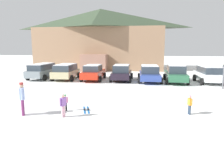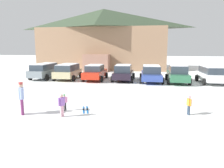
{
  "view_description": "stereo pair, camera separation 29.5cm",
  "coord_description": "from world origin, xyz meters",
  "px_view_note": "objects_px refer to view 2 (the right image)",
  "views": [
    {
      "loc": [
        1.91,
        -6.73,
        3.4
      ],
      "look_at": [
        -0.02,
        7.09,
        1.04
      ],
      "focal_mm": 35.0,
      "sensor_mm": 36.0,
      "label": 1
    },
    {
      "loc": [
        2.2,
        -6.68,
        3.4
      ],
      "look_at": [
        -0.02,
        7.09,
        1.04
      ],
      "focal_mm": 35.0,
      "sensor_mm": 36.0,
      "label": 2
    }
  ],
  "objects_px": {
    "parked_grey_wagon": "(45,70)",
    "parked_red_sedan": "(95,72)",
    "skier_child_in_pink_snowsuit": "(65,101)",
    "parked_green_coupe": "(178,74)",
    "skier_child_in_purple_jacket": "(62,104)",
    "pair_of_skis": "(85,110)",
    "ski_lodge": "(104,39)",
    "parked_white_suv": "(211,74)",
    "skier_adult_in_blue_parka": "(22,96)",
    "parked_blue_hatchback": "(151,73)",
    "skier_child_in_orange_jacket": "(189,104)",
    "parked_beige_suv": "(68,71)",
    "parked_black_sedan": "(123,73)"
  },
  "relations": [
    {
      "from": "ski_lodge",
      "to": "skier_child_in_purple_jacket",
      "type": "relative_size",
      "value": 17.29
    },
    {
      "from": "parked_green_coupe",
      "to": "parked_blue_hatchback",
      "type": "bearing_deg",
      "value": 177.96
    },
    {
      "from": "parked_red_sedan",
      "to": "parked_green_coupe",
      "type": "relative_size",
      "value": 0.96
    },
    {
      "from": "ski_lodge",
      "to": "parked_black_sedan",
      "type": "xyz_separation_m",
      "value": [
        4.62,
        -12.92,
        -3.91
      ]
    },
    {
      "from": "skier_child_in_orange_jacket",
      "to": "skier_child_in_purple_jacket",
      "type": "bearing_deg",
      "value": -168.13
    },
    {
      "from": "skier_child_in_pink_snowsuit",
      "to": "skier_child_in_orange_jacket",
      "type": "bearing_deg",
      "value": 2.38
    },
    {
      "from": "ski_lodge",
      "to": "parked_green_coupe",
      "type": "height_order",
      "value": "ski_lodge"
    },
    {
      "from": "parked_green_coupe",
      "to": "skier_adult_in_blue_parka",
      "type": "bearing_deg",
      "value": -127.74
    },
    {
      "from": "ski_lodge",
      "to": "skier_child_in_orange_jacket",
      "type": "height_order",
      "value": "ski_lodge"
    },
    {
      "from": "parked_white_suv",
      "to": "skier_child_in_pink_snowsuit",
      "type": "relative_size",
      "value": 4.65
    },
    {
      "from": "parked_red_sedan",
      "to": "parked_white_suv",
      "type": "xyz_separation_m",
      "value": [
        11.32,
        -0.34,
        0.07
      ]
    },
    {
      "from": "parked_blue_hatchback",
      "to": "skier_child_in_orange_jacket",
      "type": "bearing_deg",
      "value": -80.82
    },
    {
      "from": "parked_green_coupe",
      "to": "pair_of_skis",
      "type": "relative_size",
      "value": 3.45
    },
    {
      "from": "parked_blue_hatchback",
      "to": "skier_child_in_orange_jacket",
      "type": "distance_m",
      "value": 10.79
    },
    {
      "from": "parked_blue_hatchback",
      "to": "parked_white_suv",
      "type": "distance_m",
      "value": 5.57
    },
    {
      "from": "parked_grey_wagon",
      "to": "skier_child_in_purple_jacket",
      "type": "bearing_deg",
      "value": -60.73
    },
    {
      "from": "skier_child_in_pink_snowsuit",
      "to": "pair_of_skis",
      "type": "bearing_deg",
      "value": 14.36
    },
    {
      "from": "skier_child_in_pink_snowsuit",
      "to": "ski_lodge",
      "type": "bearing_deg",
      "value": 96.24
    },
    {
      "from": "skier_child_in_purple_jacket",
      "to": "pair_of_skis",
      "type": "bearing_deg",
      "value": 58.37
    },
    {
      "from": "parked_grey_wagon",
      "to": "parked_red_sedan",
      "type": "bearing_deg",
      "value": -2.8
    },
    {
      "from": "parked_beige_suv",
      "to": "skier_child_in_orange_jacket",
      "type": "xyz_separation_m",
      "value": [
        10.44,
        -10.87,
        -0.33
      ]
    },
    {
      "from": "ski_lodge",
      "to": "parked_blue_hatchback",
      "type": "distance_m",
      "value": 15.65
    },
    {
      "from": "parked_beige_suv",
      "to": "parked_black_sedan",
      "type": "xyz_separation_m",
      "value": [
        5.93,
        0.08,
        -0.06
      ]
    },
    {
      "from": "skier_adult_in_blue_parka",
      "to": "pair_of_skis",
      "type": "distance_m",
      "value": 3.34
    },
    {
      "from": "ski_lodge",
      "to": "parked_white_suv",
      "type": "bearing_deg",
      "value": -45.74
    },
    {
      "from": "parked_white_suv",
      "to": "skier_child_in_purple_jacket",
      "type": "relative_size",
      "value": 3.57
    },
    {
      "from": "ski_lodge",
      "to": "parked_grey_wagon",
      "type": "relative_size",
      "value": 4.24
    },
    {
      "from": "parked_red_sedan",
      "to": "ski_lodge",
      "type": "bearing_deg",
      "value": 97.3
    },
    {
      "from": "parked_grey_wagon",
      "to": "pair_of_skis",
      "type": "bearing_deg",
      "value": -55.05
    },
    {
      "from": "ski_lodge",
      "to": "pair_of_skis",
      "type": "xyz_separation_m",
      "value": [
        3.72,
        -23.86,
        -4.71
      ]
    },
    {
      "from": "skier_child_in_pink_snowsuit",
      "to": "parked_green_coupe",
      "type": "bearing_deg",
      "value": 56.02
    },
    {
      "from": "parked_black_sedan",
      "to": "parked_white_suv",
      "type": "relative_size",
      "value": 1.04
    },
    {
      "from": "ski_lodge",
      "to": "parked_grey_wagon",
      "type": "bearing_deg",
      "value": -107.78
    },
    {
      "from": "skier_adult_in_blue_parka",
      "to": "skier_child_in_pink_snowsuit",
      "type": "bearing_deg",
      "value": 28.49
    },
    {
      "from": "skier_adult_in_blue_parka",
      "to": "skier_child_in_pink_snowsuit",
      "type": "relative_size",
      "value": 1.87
    },
    {
      "from": "parked_green_coupe",
      "to": "skier_child_in_pink_snowsuit",
      "type": "relative_size",
      "value": 5.36
    },
    {
      "from": "parked_blue_hatchback",
      "to": "skier_child_in_purple_jacket",
      "type": "height_order",
      "value": "parked_blue_hatchback"
    },
    {
      "from": "parked_beige_suv",
      "to": "skier_adult_in_blue_parka",
      "type": "relative_size",
      "value": 2.56
    },
    {
      "from": "parked_grey_wagon",
      "to": "parked_white_suv",
      "type": "height_order",
      "value": "parked_grey_wagon"
    },
    {
      "from": "pair_of_skis",
      "to": "skier_child_in_purple_jacket",
      "type": "bearing_deg",
      "value": -121.63
    },
    {
      "from": "parked_grey_wagon",
      "to": "parked_blue_hatchback",
      "type": "height_order",
      "value": "parked_grey_wagon"
    },
    {
      "from": "parked_grey_wagon",
      "to": "skier_child_in_purple_jacket",
      "type": "distance_m",
      "value": 14.29
    },
    {
      "from": "ski_lodge",
      "to": "skier_child_in_purple_jacket",
      "type": "height_order",
      "value": "ski_lodge"
    },
    {
      "from": "parked_blue_hatchback",
      "to": "skier_adult_in_blue_parka",
      "type": "relative_size",
      "value": 2.88
    },
    {
      "from": "skier_child_in_pink_snowsuit",
      "to": "parked_grey_wagon",
      "type": "bearing_deg",
      "value": 120.45
    },
    {
      "from": "skier_child_in_pink_snowsuit",
      "to": "skier_child_in_orange_jacket",
      "type": "height_order",
      "value": "skier_child_in_orange_jacket"
    },
    {
      "from": "parked_green_coupe",
      "to": "pair_of_skis",
      "type": "height_order",
      "value": "parked_green_coupe"
    },
    {
      "from": "parked_black_sedan",
      "to": "skier_child_in_orange_jacket",
      "type": "xyz_separation_m",
      "value": [
        4.51,
        -10.95,
        -0.27
      ]
    },
    {
      "from": "ski_lodge",
      "to": "pair_of_skis",
      "type": "height_order",
      "value": "ski_lodge"
    },
    {
      "from": "skier_adult_in_blue_parka",
      "to": "skier_child_in_purple_jacket",
      "type": "bearing_deg",
      "value": -0.66
    }
  ]
}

